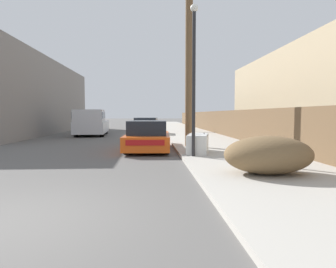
{
  "coord_description": "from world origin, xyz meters",
  "views": [
    {
      "loc": [
        2.1,
        -4.21,
        1.57
      ],
      "look_at": [
        3.06,
        11.5,
        0.53
      ],
      "focal_mm": 32.0,
      "sensor_mm": 36.0,
      "label": 1
    }
  ],
  "objects": [
    {
      "name": "discarded_fridge",
      "position": [
        3.93,
        7.07,
        0.47
      ],
      "size": [
        1.13,
        1.94,
        0.72
      ],
      "rotation": [
        0.0,
        0.0,
        -0.23
      ],
      "color": "silver",
      "rests_on": "sidewalk_curb"
    },
    {
      "name": "street_lamp",
      "position": [
        3.61,
        6.03,
        3.08
      ],
      "size": [
        0.26,
        0.26,
        5.15
      ],
      "color": "#232326",
      "rests_on": "sidewalk_curb"
    },
    {
      "name": "parked_sports_car_red",
      "position": [
        2.01,
        8.8,
        0.59
      ],
      "size": [
        2.01,
        4.43,
        1.3
      ],
      "rotation": [
        0.0,
        0.0,
        -0.04
      ],
      "color": "#E05114",
      "rests_on": "ground"
    },
    {
      "name": "brush_pile",
      "position": [
        4.99,
        2.87,
        0.58
      ],
      "size": [
        2.18,
        1.52,
        0.93
      ],
      "color": "brown",
      "rests_on": "sidewalk_curb"
    },
    {
      "name": "building_left_block",
      "position": [
        -8.98,
        21.37,
        2.95
      ],
      "size": [
        7.0,
        20.28,
        5.89
      ],
      "primitive_type": "cube",
      "color": "gray",
      "rests_on": "ground"
    },
    {
      "name": "building_right_house",
      "position": [
        12.49,
        14.4,
        2.67
      ],
      "size": [
        6.0,
        14.31,
        5.34
      ],
      "primitive_type": "cube",
      "color": "tan",
      "rests_on": "ground"
    },
    {
      "name": "wooden_fence",
      "position": [
        7.25,
        21.7,
        0.97
      ],
      "size": [
        0.08,
        42.34,
        1.7
      ],
      "primitive_type": "cube",
      "color": "brown",
      "rests_on": "sidewalk_curb"
    },
    {
      "name": "sidewalk_curb",
      "position": [
        5.3,
        23.5,
        0.06
      ],
      "size": [
        4.2,
        63.0,
        0.12
      ],
      "primitive_type": "cube",
      "color": "#ADA89E",
      "rests_on": "ground"
    },
    {
      "name": "pickup_truck",
      "position": [
        -2.21,
        18.06,
        0.94
      ],
      "size": [
        2.42,
        5.4,
        1.9
      ],
      "rotation": [
        0.0,
        0.0,
        3.2
      ],
      "color": "silver",
      "rests_on": "ground"
    },
    {
      "name": "pedestrian",
      "position": [
        5.33,
        20.91,
        1.02
      ],
      "size": [
        0.34,
        0.34,
        1.74
      ],
      "color": "#282D42",
      "rests_on": "sidewalk_curb"
    },
    {
      "name": "utility_pole",
      "position": [
        3.87,
        9.33,
        4.5
      ],
      "size": [
        1.8,
        0.33,
        8.56
      ],
      "color": "brown",
      "rests_on": "sidewalk_curb"
    },
    {
      "name": "car_parked_mid",
      "position": [
        1.84,
        18.76,
        0.62
      ],
      "size": [
        2.19,
        4.58,
        1.32
      ],
      "rotation": [
        0.0,
        0.0,
        -0.08
      ],
      "color": "silver",
      "rests_on": "ground"
    }
  ]
}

